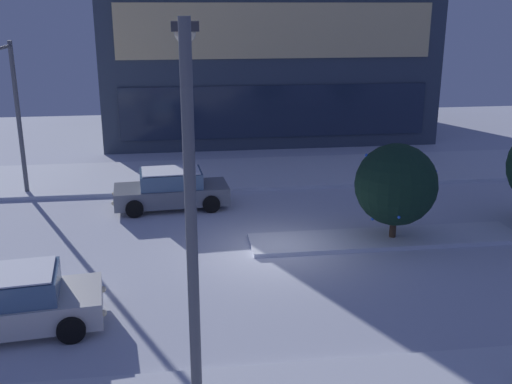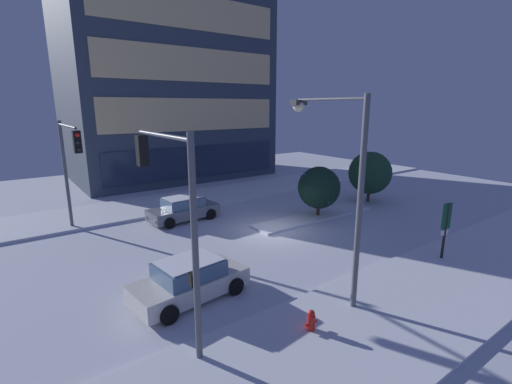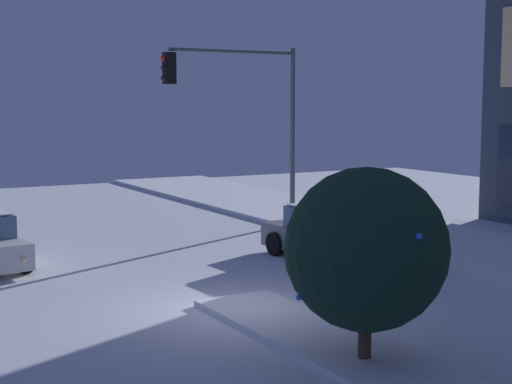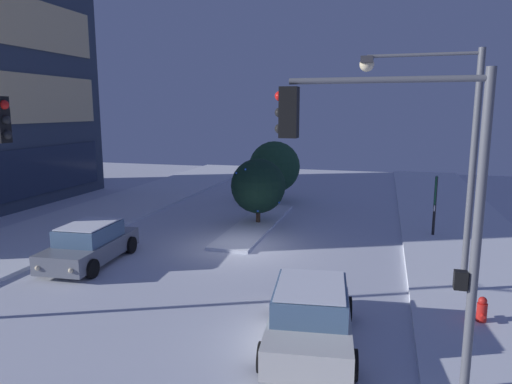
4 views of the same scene
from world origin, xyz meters
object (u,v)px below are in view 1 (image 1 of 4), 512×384
(car_near, at_px, (10,303))
(car_far, at_px, (171,190))
(street_lamp_arched, at_px, (189,160))
(decorated_tree_left_of_median, at_px, (396,185))
(traffic_light_corner_far_left, at_px, (1,96))

(car_near, xyz_separation_m, car_far, (3.79, 8.76, -0.00))
(street_lamp_arched, bearing_deg, decorated_tree_left_of_median, -41.25)
(car_near, relative_size, traffic_light_corner_far_left, 0.73)
(car_near, relative_size, street_lamp_arched, 0.61)
(car_near, relative_size, car_far, 1.00)
(traffic_light_corner_far_left, height_order, decorated_tree_left_of_median, traffic_light_corner_far_left)
(decorated_tree_left_of_median, bearing_deg, street_lamp_arched, -132.45)
(decorated_tree_left_of_median, bearing_deg, car_near, -158.67)
(car_far, relative_size, street_lamp_arched, 0.61)
(car_near, bearing_deg, traffic_light_corner_far_left, 96.46)
(traffic_light_corner_far_left, distance_m, street_lamp_arched, 13.89)
(street_lamp_arched, xyz_separation_m, decorated_tree_left_of_median, (6.75, 7.38, -2.90))
(car_near, relative_size, decorated_tree_left_of_median, 1.37)
(street_lamp_arched, bearing_deg, car_near, 55.64)
(traffic_light_corner_far_left, height_order, street_lamp_arched, street_lamp_arched)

